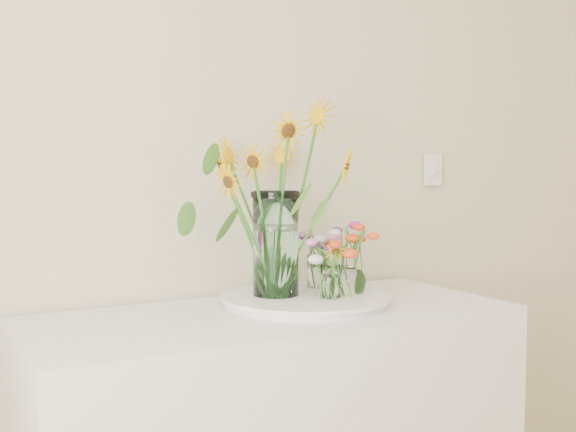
# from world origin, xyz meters

# --- Properties ---
(tray) EXTENTS (0.48, 0.48, 0.02)m
(tray) POSITION_xyz_m (-0.21, 1.97, 0.91)
(tray) COLOR white
(tray) RESTS_ON counter
(mason_jar) EXTENTS (0.18, 0.18, 0.32)m
(mason_jar) POSITION_xyz_m (-0.29, 2.01, 1.08)
(mason_jar) COLOR #C6F9F0
(mason_jar) RESTS_ON tray
(sunflower_bouquet) EXTENTS (0.96, 0.96, 0.62)m
(sunflower_bouquet) POSITION_xyz_m (-0.29, 2.01, 1.23)
(sunflower_bouquet) COLOR #F5B205
(sunflower_bouquet) RESTS_ON tray
(small_vase_a) EXTENTS (0.06, 0.06, 0.10)m
(small_vase_a) POSITION_xyz_m (-0.17, 1.90, 0.98)
(small_vase_a) COLOR white
(small_vase_a) RESTS_ON tray
(wildflower_posy_a) EXTENTS (0.21, 0.21, 0.19)m
(wildflower_posy_a) POSITION_xyz_m (-0.17, 1.90, 1.02)
(wildflower_posy_a) COLOR #F54E15
(wildflower_posy_a) RESTS_ON tray
(small_vase_b) EXTENTS (0.13, 0.13, 0.14)m
(small_vase_b) POSITION_xyz_m (-0.08, 1.93, 1.00)
(small_vase_b) COLOR white
(small_vase_b) RESTS_ON tray
(wildflower_posy_b) EXTENTS (0.23, 0.23, 0.23)m
(wildflower_posy_b) POSITION_xyz_m (-0.08, 1.93, 1.04)
(wildflower_posy_b) COLOR #F54E15
(wildflower_posy_b) RESTS_ON tray
(small_vase_c) EXTENTS (0.08, 0.08, 0.11)m
(small_vase_c) POSITION_xyz_m (-0.11, 2.07, 0.98)
(small_vase_c) COLOR white
(small_vase_c) RESTS_ON tray
(wildflower_posy_c) EXTENTS (0.18, 0.18, 0.20)m
(wildflower_posy_c) POSITION_xyz_m (-0.11, 2.07, 1.02)
(wildflower_posy_c) COLOR #F54E15
(wildflower_posy_c) RESTS_ON tray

